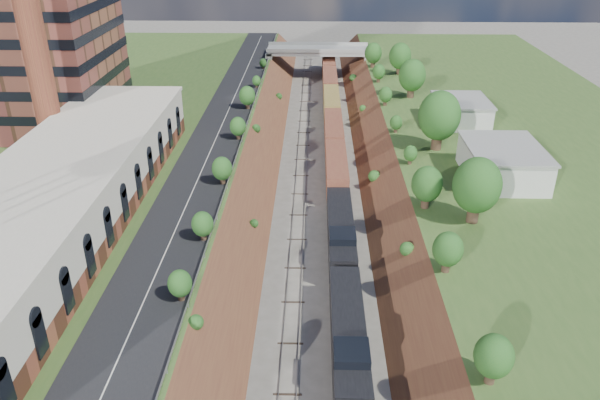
{
  "coord_description": "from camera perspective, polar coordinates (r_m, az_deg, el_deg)",
  "views": [
    {
      "loc": [
        -0.59,
        -17.56,
        36.05
      ],
      "look_at": [
        -2.19,
        42.86,
        6.0
      ],
      "focal_mm": 35.0,
      "sensor_mm": 36.0,
      "label": 1
    }
  ],
  "objects": [
    {
      "name": "rail_right_track",
      "position": [
        85.55,
        3.51,
        1.53
      ],
      "size": [
        1.58,
        180.0,
        0.18
      ],
      "primitive_type": "cube",
      "color": "gray",
      "rests_on": "ground"
    },
    {
      "name": "commercial_building",
      "position": [
        67.8,
        -22.49,
        0.33
      ],
      "size": [
        14.3,
        62.3,
        7.0
      ],
      "color": "brown",
      "rests_on": "platform_left"
    },
    {
      "name": "white_building_far",
      "position": [
        98.97,
        15.4,
        8.29
      ],
      "size": [
        8.0,
        10.0,
        3.6
      ],
      "primitive_type": "cube",
      "color": "silver",
      "rests_on": "platform_right"
    },
    {
      "name": "guardrail",
      "position": [
        83.86,
        -6.02,
        4.95
      ],
      "size": [
        0.1,
        171.0,
        0.7
      ],
      "color": "#99999E",
      "rests_on": "platform_left"
    },
    {
      "name": "platform_left",
      "position": [
        90.51,
        -19.62,
        3.08
      ],
      "size": [
        44.0,
        180.0,
        5.0
      ],
      "primitive_type": "cube",
      "color": "#395924",
      "rests_on": "ground"
    },
    {
      "name": "white_building_near",
      "position": [
        79.14,
        19.15,
        3.37
      ],
      "size": [
        9.0,
        12.0,
        4.0
      ],
      "primitive_type": "cube",
      "color": "silver",
      "rests_on": "platform_right"
    },
    {
      "name": "tree_left_crest",
      "position": [
        48.77,
        -12.31,
        -10.79
      ],
      "size": [
        2.45,
        2.45,
        3.55
      ],
      "color": "#473323",
      "rests_on": "platform_left"
    },
    {
      "name": "tree_right_large",
      "position": [
        65.83,
        16.88,
        1.33
      ],
      "size": [
        5.25,
        5.25,
        7.61
      ],
      "color": "#473323",
      "rests_on": "platform_right"
    },
    {
      "name": "overpass",
      "position": [
        143.0,
        1.77,
        13.84
      ],
      "size": [
        24.5,
        8.3,
        7.4
      ],
      "color": "gray",
      "rests_on": "ground"
    },
    {
      "name": "embankment_right",
      "position": [
        86.31,
        9.09,
        1.39
      ],
      "size": [
        10.0,
        180.0,
        10.0
      ],
      "primitive_type": "cube",
      "rotation": [
        0.0,
        0.79,
        0.0
      ],
      "color": "brown",
      "rests_on": "ground"
    },
    {
      "name": "embankment_left",
      "position": [
        86.16,
        -5.57,
        1.57
      ],
      "size": [
        10.0,
        180.0,
        10.0
      ],
      "primitive_type": "cube",
      "rotation": [
        0.0,
        0.79,
        0.0
      ],
      "color": "brown",
      "rests_on": "ground"
    },
    {
      "name": "rail_left_track",
      "position": [
        85.52,
        0.03,
        1.57
      ],
      "size": [
        1.58,
        180.0,
        0.18
      ],
      "primitive_type": "cube",
      "color": "gray",
      "rests_on": "ground"
    },
    {
      "name": "platform_right",
      "position": [
        90.94,
        23.09,
        2.57
      ],
      "size": [
        44.0,
        180.0,
        5.0
      ],
      "primitive_type": "cube",
      "color": "#395924",
      "rests_on": "ground"
    },
    {
      "name": "road",
      "position": [
        84.85,
        -8.74,
        4.69
      ],
      "size": [
        8.0,
        180.0,
        0.1
      ],
      "primitive_type": "cube",
      "color": "black",
      "rests_on": "platform_left"
    },
    {
      "name": "freight_train",
      "position": [
        90.21,
        3.44,
        4.58
      ],
      "size": [
        2.97,
        135.7,
        4.55
      ],
      "color": "black",
      "rests_on": "ground"
    },
    {
      "name": "smokestack",
      "position": [
        82.39,
        -25.04,
        16.4
      ],
      "size": [
        3.2,
        3.2,
        40.0
      ],
      "primitive_type": "cylinder",
      "color": "brown",
      "rests_on": "platform_left"
    }
  ]
}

